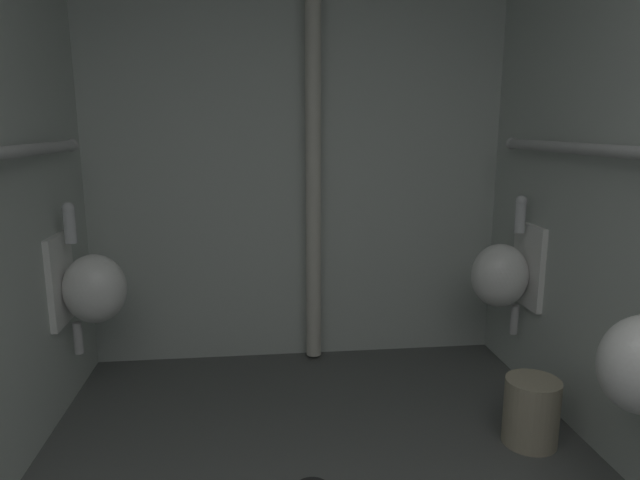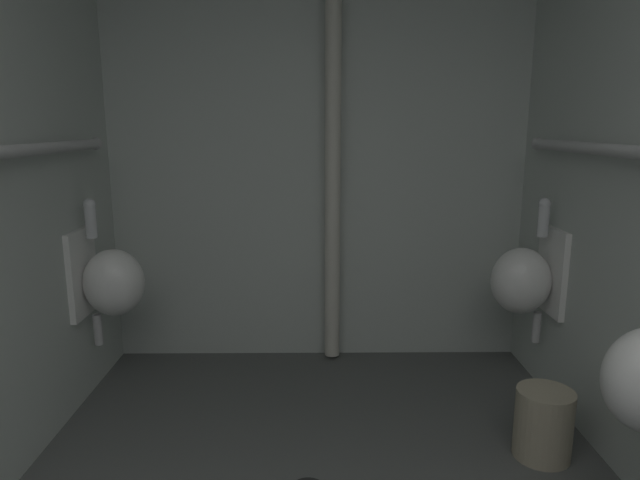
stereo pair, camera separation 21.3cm
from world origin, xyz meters
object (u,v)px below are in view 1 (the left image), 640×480
standpipe_back_wall (313,130)px  waste_bin (531,411)px  urinal_left_mid (90,287)px  urinal_right_far (504,273)px

standpipe_back_wall → waste_bin: standpipe_back_wall is taller
urinal_left_mid → urinal_right_far: (2.11, 0.01, 0.00)m
urinal_right_far → waste_bin: (-0.11, -0.59, -0.47)m
urinal_right_far → standpipe_back_wall: standpipe_back_wall is taller
standpipe_back_wall → urinal_right_far: bearing=-24.1°
urinal_left_mid → waste_bin: urinal_left_mid is taller
standpipe_back_wall → waste_bin: size_ratio=8.92×
standpipe_back_wall → waste_bin: bearing=-49.9°
urinal_left_mid → urinal_right_far: size_ratio=1.00×
urinal_left_mid → waste_bin: (2.00, -0.58, -0.47)m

